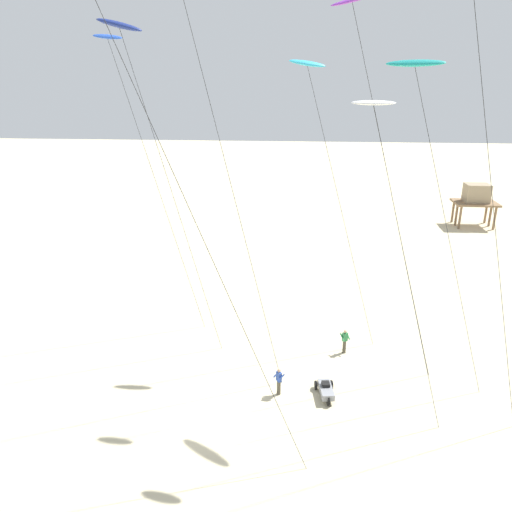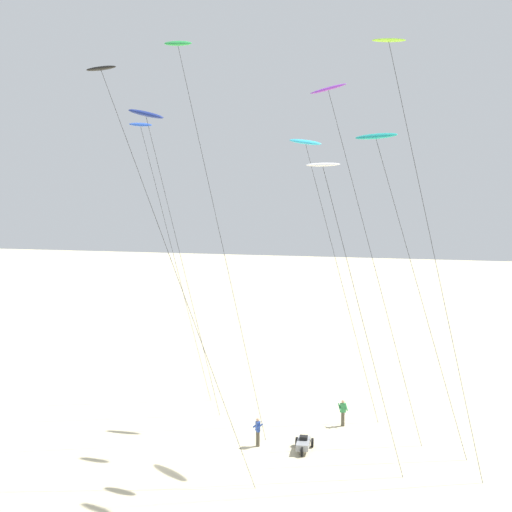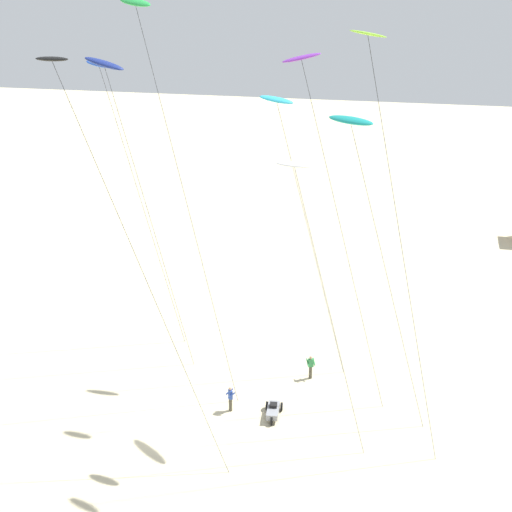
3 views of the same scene
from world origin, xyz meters
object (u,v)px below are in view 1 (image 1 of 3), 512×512
at_px(kite_flyer_nearest, 279,381).
at_px(kite_teal, 416,66).
at_px(kite_blue, 110,44).
at_px(stilt_house, 476,197).
at_px(beach_buggy, 326,389).
at_px(kite_purple, 355,12).
at_px(kite_cyan, 309,70).
at_px(kite_navy, 120,28).
at_px(kite_flyer_middle, 345,341).
at_px(kite_white, 375,111).

bearing_deg(kite_flyer_nearest, kite_teal, 19.89).
bearing_deg(kite_teal, kite_blue, 159.71).
height_order(stilt_house, beach_buggy, stilt_house).
bearing_deg(kite_teal, kite_purple, 151.34).
height_order(kite_purple, kite_cyan, kite_purple).
height_order(kite_purple, kite_navy, kite_purple).
height_order(kite_teal, kite_flyer_middle, kite_teal).
relative_size(kite_teal, kite_flyer_nearest, 10.80).
xyz_separation_m(kite_purple, stilt_house, (19.05, 33.13, -16.58)).
bearing_deg(kite_purple, kite_white, -82.44).
xyz_separation_m(kite_flyer_middle, stilt_house, (18.28, 32.05, 2.80)).
bearing_deg(beach_buggy, kite_navy, 154.81).
height_order(kite_flyer_nearest, beach_buggy, kite_flyer_nearest).
distance_m(kite_navy, kite_cyan, 11.08).
height_order(kite_blue, kite_white, kite_blue).
xyz_separation_m(kite_navy, kite_blue, (-1.80, 2.97, -0.63)).
bearing_deg(kite_cyan, kite_navy, -172.68).
bearing_deg(kite_cyan, beach_buggy, -78.11).
bearing_deg(stilt_house, kite_white, -115.61).
height_order(kite_teal, kite_cyan, kite_cyan).
bearing_deg(beach_buggy, kite_blue, 148.16).
distance_m(kite_blue, kite_white, 18.77).
xyz_separation_m(kite_white, kite_flyer_nearest, (-4.03, 1.28, -14.83)).
xyz_separation_m(kite_blue, stilt_house, (33.79, 28.20, -15.50)).
bearing_deg(kite_purple, kite_cyan, 123.00).
height_order(kite_cyan, kite_flyer_middle, kite_cyan).
bearing_deg(kite_navy, kite_white, -27.63).
relative_size(kite_white, stilt_house, 3.09).
height_order(kite_flyer_middle, beach_buggy, kite_flyer_middle).
bearing_deg(kite_cyan, stilt_house, 54.53).
relative_size(kite_navy, kite_blue, 1.03).
bearing_deg(kite_navy, kite_purple, -8.61).
relative_size(kite_teal, kite_navy, 0.88).
bearing_deg(stilt_house, beach_buggy, -118.08).
height_order(kite_white, kite_flyer_nearest, kite_white).
xyz_separation_m(kite_navy, beach_buggy, (12.28, -5.78, -19.39)).
bearing_deg(kite_flyer_nearest, kite_purple, 49.31).
height_order(kite_teal, kite_flyer_nearest, kite_teal).
distance_m(kite_teal, kite_blue, 18.93).
relative_size(kite_cyan, beach_buggy, 8.70).
relative_size(kite_navy, kite_white, 1.26).
xyz_separation_m(kite_navy, kite_flyer_middle, (13.71, -0.88, -18.93)).
bearing_deg(kite_white, beach_buggy, 134.83).
bearing_deg(kite_flyer_middle, kite_flyer_nearest, -129.60).
distance_m(kite_cyan, kite_flyer_middle, 17.13).
relative_size(kite_blue, kite_flyer_nearest, 11.94).
xyz_separation_m(kite_purple, kite_blue, (-14.74, 4.93, -1.07)).
distance_m(kite_cyan, stilt_house, 39.13).
relative_size(kite_purple, kite_flyer_middle, 12.70).
height_order(kite_navy, kite_cyan, kite_navy).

